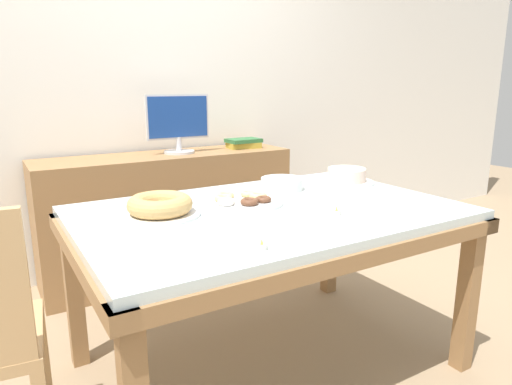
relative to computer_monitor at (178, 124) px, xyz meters
The scene contains 13 objects.
ground_plane 1.60m from the computer_monitor, 94.06° to the right, with size 12.00×12.00×0.00m, color #997F60.
wall_back 0.43m from the computer_monitor, 106.25° to the left, with size 8.00×0.10×2.60m, color white.
dining_table 1.29m from the computer_monitor, 94.06° to the right, with size 1.61×1.06×0.75m.
sideboard 0.61m from the computer_monitor, behind, with size 1.64×0.44×0.82m.
computer_monitor is the anchor object (origin of this frame).
book_stack 0.51m from the computer_monitor, ahead, with size 0.24×0.17×0.07m.
cake_chocolate_round 1.17m from the computer_monitor, 62.37° to the right, with size 0.29×0.29×0.08m.
cake_golden_bundt 1.25m from the computer_monitor, 115.37° to the right, with size 0.32×0.32×0.09m.
pastry_platter 1.15m from the computer_monitor, 97.90° to the right, with size 0.36×0.36×0.04m.
plate_stack 1.01m from the computer_monitor, 81.00° to the right, with size 0.21×0.21×0.06m.
tealight_left_edge 1.03m from the computer_monitor, 118.11° to the right, with size 0.04×0.04×0.04m.
tealight_centre 1.70m from the computer_monitor, 103.02° to the right, with size 0.04×0.04×0.04m.
tealight_right_edge 1.48m from the computer_monitor, 86.52° to the right, with size 0.04×0.04×0.04m.
Camera 1 is at (-1.02, -1.57, 1.26)m, focal length 32.00 mm.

